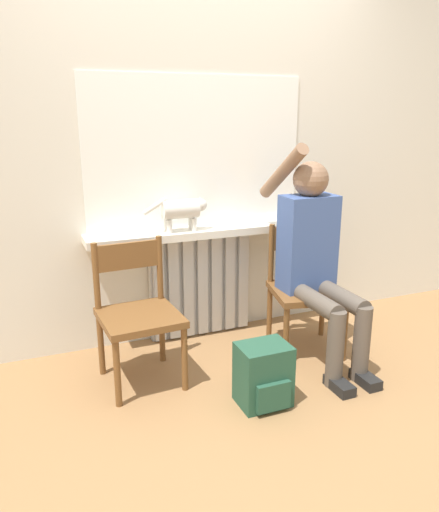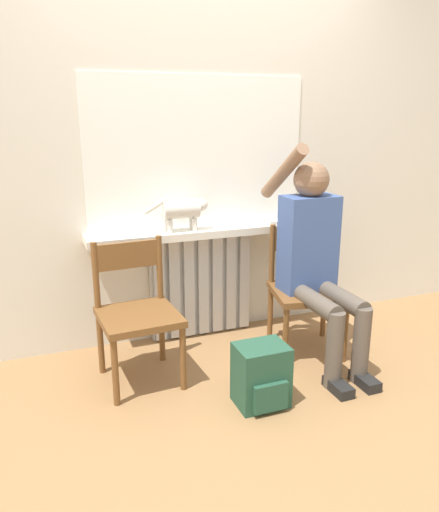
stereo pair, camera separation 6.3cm
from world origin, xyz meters
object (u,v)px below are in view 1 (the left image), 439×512
at_px(chair_left, 138,312).
at_px(person, 316,254).
at_px(cat, 182,210).
at_px(backpack, 264,375).
at_px(chair_right, 305,287).

relative_size(chair_left, person, 0.60).
bearing_deg(chair_left, cat, 39.34).
distance_m(chair_left, backpack, 0.80).
distance_m(chair_left, chair_right, 1.11).
relative_size(chair_right, cat, 1.92).
xyz_separation_m(chair_left, backpack, (0.55, -0.51, -0.26)).
xyz_separation_m(cat, backpack, (0.16, -0.87, -0.75)).
height_order(chair_right, backpack, chair_right).
distance_m(chair_right, person, 0.28).
bearing_deg(person, chair_right, 86.06).
bearing_deg(cat, chair_left, -137.38).
bearing_deg(person, chair_left, 173.95).
height_order(chair_right, person, person).
distance_m(person, cat, 0.88).
relative_size(person, backpack, 3.97).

